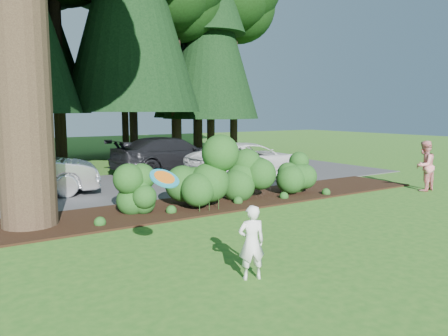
# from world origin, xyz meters

# --- Properties ---
(ground) EXTENTS (80.00, 80.00, 0.00)m
(ground) POSITION_xyz_m (0.00, 0.00, 0.00)
(ground) COLOR #27611B
(ground) RESTS_ON ground
(mulch_bed) EXTENTS (16.00, 2.50, 0.05)m
(mulch_bed) POSITION_xyz_m (0.00, 3.25, 0.03)
(mulch_bed) COLOR black
(mulch_bed) RESTS_ON ground
(driveway) EXTENTS (22.00, 6.00, 0.03)m
(driveway) POSITION_xyz_m (0.00, 7.50, 0.01)
(driveway) COLOR #38383A
(driveway) RESTS_ON ground
(shrub_row) EXTENTS (6.53, 1.60, 1.61)m
(shrub_row) POSITION_xyz_m (0.77, 3.14, 0.81)
(shrub_row) COLOR #1D4816
(shrub_row) RESTS_ON ground
(lily_cluster) EXTENTS (0.69, 0.09, 0.57)m
(lily_cluster) POSITION_xyz_m (-0.30, 2.40, 0.50)
(lily_cluster) COLOR #1D4816
(lily_cluster) RESTS_ON ground
(car_silver_wagon) EXTENTS (5.10, 2.64, 1.60)m
(car_silver_wagon) POSITION_xyz_m (-4.26, 7.42, 0.83)
(car_silver_wagon) COLOR silver
(car_silver_wagon) RESTS_ON driveway
(car_white_suv) EXTENTS (5.18, 2.46, 1.43)m
(car_white_suv) POSITION_xyz_m (4.14, 6.57, 0.74)
(car_white_suv) COLOR silver
(car_white_suv) RESTS_ON driveway
(car_dark_suv) EXTENTS (5.55, 2.67, 1.56)m
(car_dark_suv) POSITION_xyz_m (2.22, 9.80, 0.81)
(car_dark_suv) COLOR black
(car_dark_suv) RESTS_ON driveway
(child) EXTENTS (0.51, 0.41, 1.22)m
(child) POSITION_xyz_m (-2.17, -2.00, 0.61)
(child) COLOR white
(child) RESTS_ON ground
(adult) EXTENTS (0.91, 0.75, 1.71)m
(adult) POSITION_xyz_m (7.51, 1.16, 0.86)
(adult) COLOR red
(adult) RESTS_ON ground
(frisbee) EXTENTS (0.48, 0.41, 0.30)m
(frisbee) POSITION_xyz_m (-3.53, -1.68, 1.73)
(frisbee) COLOR teal
(frisbee) RESTS_ON ground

